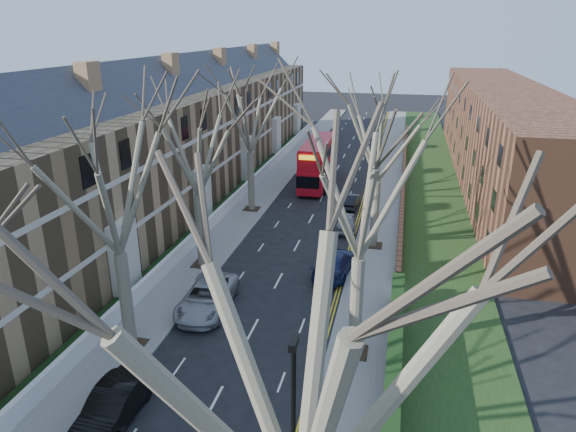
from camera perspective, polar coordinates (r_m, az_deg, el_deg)
The scene contains 19 objects.
pavement_left at distance 57.26m, azimuth -1.18°, elevation 4.33°, with size 3.00×102.00×0.12m, color slate.
pavement_right at distance 55.70m, azimuth 10.91°, elevation 3.51°, with size 3.00×102.00×0.12m, color slate.
terrace_left at distance 51.07m, azimuth -11.88°, elevation 8.27°, with size 9.70×78.00×13.60m.
flats_right at distance 59.30m, azimuth 22.63°, elevation 8.24°, with size 13.97×54.00×10.00m.
wall_hedge_right at distance 21.99m, azimuth 11.28°, elevation -21.90°, with size 0.70×24.00×1.80m.
front_wall_left at distance 50.17m, azimuth -5.22°, elevation 2.60°, with size 0.30×78.00×1.00m.
grass_verge_right at distance 55.75m, azimuth 15.54°, elevation 3.24°, with size 6.00×102.00×0.06m.
tree_left_mid at distance 25.01m, azimuth -19.18°, elevation 4.79°, with size 10.50×10.50×14.71m.
tree_left_far at distance 33.74m, azimuth -10.33°, elevation 8.80°, with size 10.15×10.15×14.22m.
tree_left_dist at distance 44.82m, azimuth -4.35°, elevation 12.25°, with size 10.50×10.50×14.71m.
tree_right_near at distance 10.41m, azimuth 1.55°, elevation -14.17°, with size 10.85×10.85×15.20m.
tree_right_mid at distance 23.32m, azimuth 8.34°, elevation 4.65°, with size 10.50×10.50×14.71m.
tree_right_far at distance 37.04m, azimuth 10.21°, elevation 9.82°, with size 10.15×10.15×14.22m.
double_decker_bus at distance 54.36m, azimuth 3.29°, elevation 5.84°, with size 2.98×11.05×4.60m.
car_left_mid at distance 24.13m, azimuth -18.83°, elevation -19.31°, with size 1.69×4.84×1.59m, color black.
car_left_far at distance 30.97m, azimuth -8.98°, elevation -8.88°, with size 2.66×5.76×1.60m, color #95959A.
car_right_near at distance 34.96m, azimuth 5.23°, elevation -5.22°, with size 2.14×5.27×1.53m, color #16204E.
car_right_mid at distance 42.54m, azimuth 6.38°, elevation -0.56°, with size 1.72×4.27×1.46m, color gray.
car_right_far at distance 47.83m, azimuth 6.94°, elevation 1.69°, with size 1.38×3.95×1.30m, color black.
Camera 1 is at (7.33, -14.43, 15.74)m, focal length 32.00 mm.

